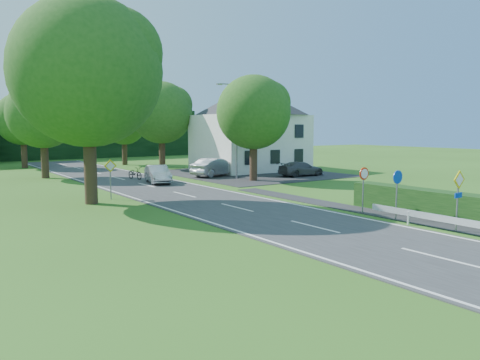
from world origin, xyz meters
TOP-DOWN VIEW (x-y plane):
  - road at (0.00, 20.00)m, footprint 7.00×80.00m
  - parking_pad at (12.00, 33.00)m, footprint 14.00×16.00m
  - line_edge_left at (-3.25, 20.00)m, footprint 0.12×80.00m
  - line_edge_right at (3.25, 20.00)m, footprint 0.12×80.00m
  - line_centre at (0.00, 20.00)m, footprint 0.12×80.00m
  - tree_main at (-6.00, 24.00)m, footprint 9.40×9.40m
  - tree_left_far at (-5.00, 40.00)m, footprint 7.00×7.00m
  - tree_right_far at (7.00, 42.00)m, footprint 7.40×7.40m
  - tree_left_back at (-4.50, 52.00)m, footprint 6.60×6.60m
  - tree_right_back at (6.00, 50.00)m, footprint 6.20×6.20m
  - tree_right_mid at (8.50, 28.00)m, footprint 7.00×7.00m
  - treeline_right at (8.00, 66.00)m, footprint 30.00×5.00m
  - house_white at (14.00, 36.00)m, footprint 10.60×8.40m
  - streetlight at (8.06, 30.00)m, footprint 2.03×0.18m
  - sign_priority_right at (4.30, 7.98)m, footprint 0.78×0.09m
  - sign_roundabout at (4.30, 10.98)m, footprint 0.64×0.08m
  - sign_speed_limit at (4.30, 12.97)m, footprint 0.64×0.11m
  - sign_priority_left at (-4.50, 24.98)m, footprint 0.78×0.09m
  - moving_car at (1.32, 30.85)m, footprint 2.43×4.42m
  - motorcycle at (0.90, 34.42)m, footprint 1.00×2.05m
  - parked_car_silver_a at (7.78, 32.70)m, footprint 5.16×3.01m
  - parked_car_grey at (14.17, 28.50)m, footprint 4.49×2.03m
  - parked_car_silver_b at (14.02, 33.84)m, footprint 5.96×3.67m
  - parasol at (12.48, 35.00)m, footprint 3.15×3.17m

SIDE VIEW (x-z plane):
  - road at x=0.00m, z-range 0.00..0.04m
  - parking_pad at x=12.00m, z-range 0.00..0.04m
  - line_edge_left at x=-3.25m, z-range 0.04..0.05m
  - line_edge_right at x=3.25m, z-range 0.04..0.05m
  - line_centre at x=0.00m, z-range 0.04..0.05m
  - motorcycle at x=0.90m, z-range 0.04..1.07m
  - parked_car_grey at x=14.17m, z-range 0.04..1.32m
  - moving_car at x=1.32m, z-range 0.04..1.42m
  - parked_car_silver_b at x=14.02m, z-range 0.04..1.58m
  - parked_car_silver_a at x=7.78m, z-range 0.04..1.65m
  - parasol at x=12.48m, z-range 0.04..2.21m
  - sign_roundabout at x=4.30m, z-range 0.49..2.86m
  - sign_priority_left at x=-4.50m, z-range 0.50..2.94m
  - sign_speed_limit at x=4.30m, z-range 0.58..2.95m
  - sign_priority_right at x=4.30m, z-range 0.50..3.09m
  - treeline_right at x=8.00m, z-range 0.00..7.00m
  - tree_right_back at x=6.00m, z-range 0.00..7.56m
  - tree_left_back at x=-4.50m, z-range 0.00..8.07m
  - tree_left_far at x=-5.00m, z-range 0.00..8.58m
  - tree_right_mid at x=8.50m, z-range 0.00..8.58m
  - house_white at x=14.00m, z-range 0.11..8.71m
  - streetlight at x=8.06m, z-range 0.46..8.46m
  - tree_right_far at x=7.00m, z-range 0.00..9.09m
  - tree_main at x=-6.00m, z-range 0.00..11.64m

